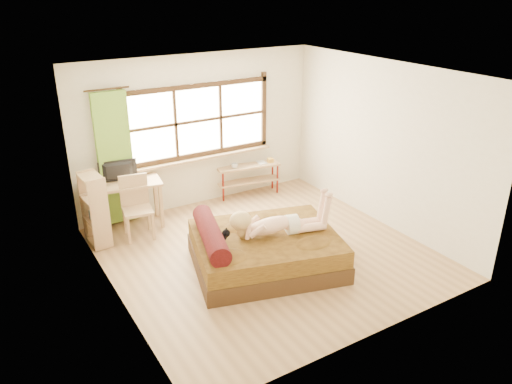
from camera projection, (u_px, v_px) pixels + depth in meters
floor at (266, 253)px, 7.58m from camera, size 4.50×4.50×0.00m
ceiling at (268, 73)px, 6.52m from camera, size 4.50×4.50×0.00m
wall_back at (199, 132)px, 8.82m from camera, size 4.50×0.00×4.50m
wall_front at (381, 233)px, 5.28m from camera, size 4.50×0.00×4.50m
wall_left at (108, 204)px, 5.97m from camera, size 0.00×4.50×4.50m
wall_right at (383, 144)px, 8.12m from camera, size 0.00×4.50×4.50m
window at (199, 123)px, 8.73m from camera, size 2.80×0.16×1.46m
curtain at (115, 159)px, 8.06m from camera, size 0.55×0.10×2.20m
bed at (263, 249)px, 7.12m from camera, size 2.38×2.10×0.77m
woman at (277, 214)px, 6.96m from camera, size 1.47×0.77×0.61m
kitten at (217, 237)px, 6.73m from camera, size 0.32×0.20×0.24m
desk at (121, 189)px, 8.09m from camera, size 1.36×0.79×0.80m
monitor at (118, 172)px, 8.02m from camera, size 0.62×0.18×0.35m
chair at (136, 203)px, 7.92m from camera, size 0.51×0.51×1.00m
pipe_shelf at (249, 173)px, 9.47m from camera, size 1.23×0.50×0.68m
cup at (235, 166)px, 9.24m from camera, size 0.13×0.13×0.09m
book at (258, 163)px, 9.50m from camera, size 0.19×0.24×0.02m
bookshelf at (95, 210)px, 7.62m from camera, size 0.31×0.52×1.15m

